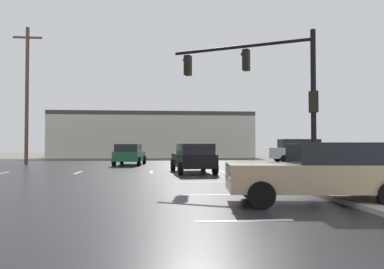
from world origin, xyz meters
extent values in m
plane|color=slate|center=(0.00, 0.00, 0.00)|extent=(120.00, 120.00, 0.00)
cube|color=#232326|center=(0.00, 0.00, 0.01)|extent=(44.00, 44.00, 0.02)
cube|color=white|center=(5.00, -4.00, 0.17)|extent=(4.00, 1.60, 0.06)
cube|color=silver|center=(0.00, -14.00, 0.02)|extent=(2.00, 0.15, 0.01)
cube|color=silver|center=(0.00, -10.00, 0.02)|extent=(2.00, 0.15, 0.01)
cube|color=silver|center=(0.00, -6.00, 0.02)|extent=(2.00, 0.15, 0.01)
cube|color=silver|center=(0.00, -2.00, 0.02)|extent=(2.00, 0.15, 0.01)
cube|color=silver|center=(0.00, 2.00, 0.02)|extent=(2.00, 0.15, 0.01)
cube|color=silver|center=(0.00, 6.00, 0.02)|extent=(2.00, 0.15, 0.01)
cube|color=silver|center=(0.00, 10.00, 0.02)|extent=(2.00, 0.15, 0.01)
cube|color=silver|center=(0.00, 14.00, 0.02)|extent=(2.00, 0.15, 0.01)
cube|color=silver|center=(0.00, 18.00, 0.02)|extent=(2.00, 0.15, 0.01)
cube|color=silver|center=(-10.00, 0.00, 0.02)|extent=(0.15, 2.00, 0.01)
cube|color=silver|center=(-6.00, 0.00, 0.02)|extent=(0.15, 2.00, 0.01)
cube|color=silver|center=(-2.00, 0.00, 0.02)|extent=(0.15, 2.00, 0.01)
cube|color=silver|center=(2.00, 0.00, 0.02)|extent=(0.15, 2.00, 0.01)
cube|color=silver|center=(6.00, 0.00, 0.02)|extent=(0.15, 2.00, 0.01)
cube|color=silver|center=(10.00, 0.00, 0.02)|extent=(0.15, 2.00, 0.01)
cube|color=silver|center=(3.50, -4.00, 0.02)|extent=(0.45, 7.00, 0.01)
cylinder|color=black|center=(4.78, -6.21, 3.26)|extent=(0.22, 0.22, 6.23)
cylinder|color=black|center=(1.99, -4.63, 5.97)|extent=(5.64, 3.28, 0.14)
cube|color=black|center=(2.27, -4.79, 5.35)|extent=(0.42, 0.45, 0.95)
sphere|color=red|center=(2.13, -4.71, 5.63)|extent=(0.20, 0.20, 0.20)
cube|color=black|center=(-0.24, -3.37, 5.35)|extent=(0.42, 0.45, 0.95)
sphere|color=red|center=(-0.38, -3.29, 5.63)|extent=(0.20, 0.20, 0.20)
cube|color=black|center=(4.78, -6.21, 3.34)|extent=(0.28, 0.36, 0.90)
cube|color=beige|center=(-2.07, 27.49, 2.53)|extent=(24.52, 8.00, 5.06)
cube|color=#3F3D3A|center=(-2.07, 27.49, 5.31)|extent=(24.52, 8.00, 0.50)
cube|color=black|center=(0.26, -0.66, 0.70)|extent=(2.14, 4.63, 0.70)
cube|color=black|center=(0.31, -1.33, 1.33)|extent=(1.84, 2.60, 0.55)
cylinder|color=black|center=(-0.75, 0.80, 0.35)|extent=(0.27, 0.68, 0.66)
cylinder|color=black|center=(1.04, 0.94, 0.35)|extent=(0.27, 0.68, 0.66)
cylinder|color=black|center=(-0.52, -2.25, 0.35)|extent=(0.27, 0.68, 0.66)
cylinder|color=black|center=(1.28, -2.11, 0.35)|extent=(0.27, 0.68, 0.66)
sphere|color=white|center=(-0.48, 1.49, 0.70)|extent=(0.18, 0.18, 0.18)
sphere|color=white|center=(0.67, 1.58, 0.70)|extent=(0.18, 0.18, 0.18)
cube|color=tan|center=(2.35, -11.94, 0.70)|extent=(4.67, 2.29, 0.70)
cube|color=black|center=(3.02, -12.02, 1.33)|extent=(2.65, 1.92, 0.55)
cylinder|color=black|center=(0.72, -12.66, 0.35)|extent=(0.68, 0.29, 0.66)
cylinder|color=black|center=(0.93, -10.87, 0.35)|extent=(0.68, 0.29, 0.66)
cylinder|color=black|center=(3.97, -11.22, 0.35)|extent=(0.68, 0.29, 0.66)
sphere|color=white|center=(0.09, -12.27, 0.70)|extent=(0.18, 0.18, 0.18)
sphere|color=white|center=(0.22, -11.12, 0.70)|extent=(0.18, 0.18, 0.18)
cube|color=#B7BABF|center=(10.85, 11.25, 0.82)|extent=(4.84, 2.05, 0.95)
cube|color=black|center=(10.85, 11.25, 1.67)|extent=(3.40, 1.87, 0.75)
cylinder|color=black|center=(9.20, 10.31, 0.35)|extent=(0.66, 0.23, 0.66)
cylinder|color=black|center=(9.24, 12.26, 0.35)|extent=(0.66, 0.23, 0.66)
cylinder|color=black|center=(12.46, 10.24, 0.35)|extent=(0.66, 0.23, 0.66)
cylinder|color=black|center=(12.50, 12.18, 0.35)|extent=(0.66, 0.23, 0.66)
sphere|color=white|center=(8.49, 10.67, 0.82)|extent=(0.18, 0.18, 0.18)
sphere|color=white|center=(8.51, 11.92, 0.82)|extent=(0.18, 0.18, 0.18)
cube|color=#195933|center=(-3.70, 7.89, 0.70)|extent=(2.23, 4.65, 0.70)
cube|color=black|center=(-3.76, 7.22, 1.33)|extent=(1.89, 2.63, 0.55)
cylinder|color=black|center=(-4.44, 9.50, 0.35)|extent=(0.28, 0.68, 0.66)
cylinder|color=black|center=(-2.65, 9.32, 0.35)|extent=(0.28, 0.68, 0.66)
cylinder|color=black|center=(-4.74, 6.45, 0.35)|extent=(0.28, 0.68, 0.66)
cylinder|color=black|center=(-2.95, 6.28, 0.35)|extent=(0.28, 0.68, 0.66)
sphere|color=white|center=(-4.05, 10.13, 0.70)|extent=(0.18, 0.18, 0.18)
sphere|color=white|center=(-2.91, 10.02, 0.70)|extent=(0.18, 0.18, 0.18)
cylinder|color=brown|center=(-11.82, 9.50, 5.41)|extent=(0.28, 0.28, 10.81)
cube|color=brown|center=(-11.82, 9.50, 10.01)|extent=(2.20, 0.14, 0.14)
camera|label=1|loc=(-1.78, -21.57, 1.54)|focal=35.90mm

